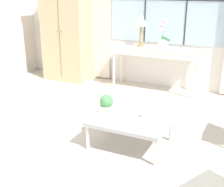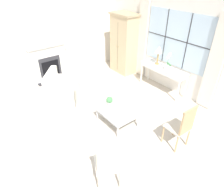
# 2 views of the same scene
# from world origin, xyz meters

# --- Properties ---
(ground_plane) EXTENTS (14.00, 14.00, 0.00)m
(ground_plane) POSITION_xyz_m (0.00, 0.00, 0.00)
(ground_plane) COLOR #BCB2A3
(wall_back_windowed) EXTENTS (7.20, 0.14, 2.80)m
(wall_back_windowed) POSITION_xyz_m (0.00, 3.02, 1.40)
(wall_back_windowed) COLOR silver
(wall_back_windowed) RESTS_ON ground_plane
(wall_left) EXTENTS (0.06, 7.20, 2.80)m
(wall_left) POSITION_xyz_m (-3.03, 0.60, 1.40)
(wall_left) COLOR silver
(wall_left) RESTS_ON ground_plane
(fireplace) EXTENTS (0.34, 1.28, 2.12)m
(fireplace) POSITION_xyz_m (-2.91, 0.19, 0.72)
(fireplace) COLOR #2D2D33
(fireplace) RESTS_ON ground_plane
(armoire) EXTENTS (0.99, 0.64, 2.10)m
(armoire) POSITION_xyz_m (-1.89, 2.66, 1.06)
(armoire) COLOR tan
(armoire) RESTS_ON ground_plane
(console_table) EXTENTS (1.56, 0.44, 0.79)m
(console_table) POSITION_xyz_m (-0.07, 2.72, 0.70)
(console_table) COLOR white
(console_table) RESTS_ON ground_plane
(table_lamp) EXTENTS (0.23, 0.23, 0.59)m
(table_lamp) POSITION_xyz_m (-0.36, 2.74, 1.23)
(table_lamp) COLOR #9E7F47
(table_lamp) RESTS_ON console_table
(potted_orchid) EXTENTS (0.22, 0.17, 0.54)m
(potted_orchid) POSITION_xyz_m (0.07, 2.68, 0.99)
(potted_orchid) COLOR white
(potted_orchid) RESTS_ON console_table
(armchair_upholstered) EXTENTS (1.27, 1.24, 0.88)m
(armchair_upholstered) POSITION_xyz_m (-1.51, -0.03, 0.30)
(armchair_upholstered) COLOR silver
(armchair_upholstered) RESTS_ON ground_plane
(side_chair_wooden) EXTENTS (0.46, 0.46, 1.08)m
(side_chair_wooden) POSITION_xyz_m (1.79, 1.12, 0.60)
(side_chair_wooden) COLOR beige
(side_chair_wooden) RESTS_ON ground_plane
(accent_chair_wooden) EXTENTS (0.59, 0.59, 1.04)m
(accent_chair_wooden) POSITION_xyz_m (1.60, -0.66, 0.58)
(accent_chair_wooden) COLOR white
(accent_chair_wooden) RESTS_ON ground_plane
(coffee_table) EXTENTS (0.94, 0.74, 0.38)m
(coffee_table) POSITION_xyz_m (0.35, 0.55, 0.34)
(coffee_table) COLOR silver
(coffee_table) RESTS_ON ground_plane
(potted_plant_small) EXTENTS (0.17, 0.17, 0.22)m
(potted_plant_small) POSITION_xyz_m (0.01, 0.57, 0.49)
(potted_plant_small) COLOR #BCB7AD
(potted_plant_small) RESTS_ON coffee_table
(pillar_candle) EXTENTS (0.11, 0.11, 0.12)m
(pillar_candle) POSITION_xyz_m (0.52, 0.59, 0.43)
(pillar_candle) COLOR silver
(pillar_candle) RESTS_ON coffee_table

